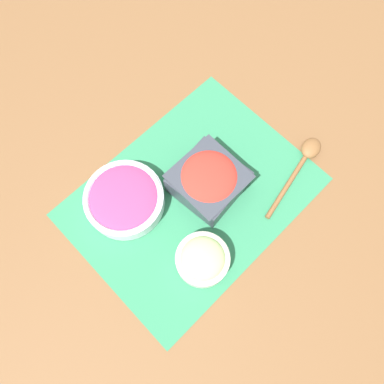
# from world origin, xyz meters

# --- Properties ---
(ground_plane) EXTENTS (3.00, 3.00, 0.00)m
(ground_plane) POSITION_xyz_m (0.00, 0.00, 0.00)
(ground_plane) COLOR brown
(placemat) EXTENTS (0.55, 0.41, 0.00)m
(placemat) POSITION_xyz_m (0.00, 0.00, 0.00)
(placemat) COLOR #2D7A51
(placemat) RESTS_ON ground_plane
(tomato_bowl) EXTENTS (0.16, 0.16, 0.08)m
(tomato_bowl) POSITION_xyz_m (-0.04, 0.01, 0.05)
(tomato_bowl) COLOR #333842
(tomato_bowl) RESTS_ON placemat
(cucumber_bowl) EXTENTS (0.12, 0.12, 0.06)m
(cucumber_bowl) POSITION_xyz_m (0.09, 0.13, 0.04)
(cucumber_bowl) COLOR silver
(cucumber_bowl) RESTS_ON placemat
(onion_bowl) EXTENTS (0.18, 0.18, 0.06)m
(onion_bowl) POSITION_xyz_m (0.12, -0.10, 0.03)
(onion_bowl) COLOR silver
(onion_bowl) RESTS_ON placemat
(wooden_spoon) EXTENTS (0.24, 0.08, 0.02)m
(wooden_spoon) POSITION_xyz_m (-0.26, 0.13, 0.01)
(wooden_spoon) COLOR brown
(wooden_spoon) RESTS_ON placemat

